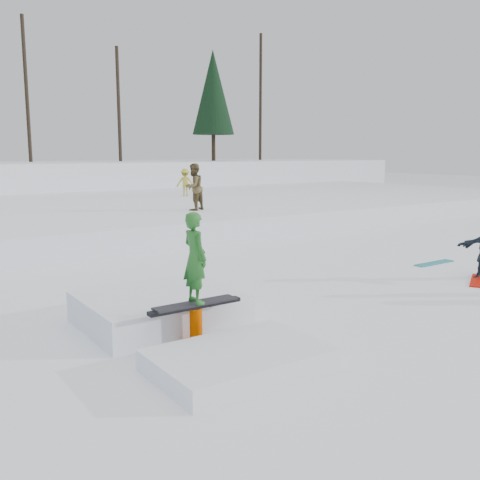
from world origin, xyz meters
TOP-DOWN VIEW (x-y plane):
  - ground at (0.00, 0.00)m, footprint 120.00×120.00m
  - snow_midrise at (0.00, 16.00)m, footprint 50.00×18.00m
  - treeline at (6.18, 28.28)m, footprint 40.24×4.22m
  - walker_olive at (4.15, 10.42)m, footprint 1.07×0.96m
  - walker_ygreen at (7.25, 16.71)m, footprint 1.05×0.90m
  - loose_board_red at (5.52, -0.64)m, footprint 1.36×0.92m
  - loose_board_teal at (6.43, 1.19)m, footprint 1.40×0.28m
  - jib_rail_feature at (-2.10, 0.05)m, footprint 2.60×4.40m

SIDE VIEW (x-z plane):
  - ground at x=0.00m, z-range 0.00..0.00m
  - loose_board_red at x=5.52m, z-range 0.00..0.03m
  - loose_board_teal at x=6.43m, z-range 0.00..0.03m
  - jib_rail_feature at x=-2.10m, z-range -0.75..1.36m
  - snow_midrise at x=0.00m, z-range 0.00..0.80m
  - walker_ygreen at x=7.25m, z-range 0.80..2.20m
  - walker_olive at x=4.15m, z-range 0.80..2.61m
  - treeline at x=6.18m, z-range 2.20..12.70m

